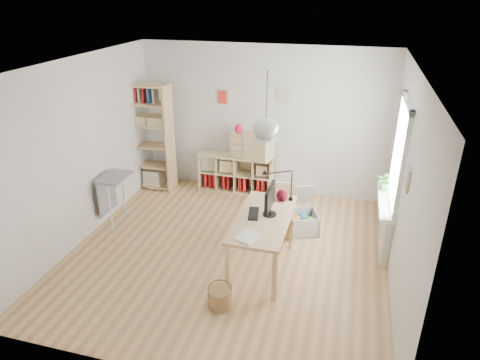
% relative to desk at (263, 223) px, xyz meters
% --- Properties ---
extents(ground, '(4.50, 4.50, 0.00)m').
position_rel_desk_xyz_m(ground, '(-0.55, 0.15, -0.66)').
color(ground, tan).
rests_on(ground, ground).
extents(room_shell, '(4.50, 4.50, 4.50)m').
position_rel_desk_xyz_m(room_shell, '(-0.00, 0.00, 1.34)').
color(room_shell, white).
rests_on(room_shell, ground).
extents(window_unit, '(0.07, 1.16, 1.46)m').
position_rel_desk_xyz_m(window_unit, '(1.68, 0.75, 0.89)').
color(window_unit, white).
rests_on(window_unit, ground).
extents(radiator, '(0.10, 0.80, 0.80)m').
position_rel_desk_xyz_m(radiator, '(1.64, 0.75, -0.26)').
color(radiator, silver).
rests_on(radiator, ground).
extents(windowsill, '(0.22, 1.20, 0.06)m').
position_rel_desk_xyz_m(windowsill, '(1.59, 0.75, 0.17)').
color(windowsill, white).
rests_on(windowsill, radiator).
extents(desk, '(0.70, 1.50, 0.75)m').
position_rel_desk_xyz_m(desk, '(0.00, 0.00, 0.00)').
color(desk, '#E2B382').
rests_on(desk, ground).
extents(cube_shelf, '(1.40, 0.38, 0.72)m').
position_rel_desk_xyz_m(cube_shelf, '(-1.02, 2.23, -0.36)').
color(cube_shelf, beige).
rests_on(cube_shelf, ground).
extents(tall_bookshelf, '(0.80, 0.38, 2.00)m').
position_rel_desk_xyz_m(tall_bookshelf, '(-2.59, 1.95, 0.43)').
color(tall_bookshelf, '#E2B382').
rests_on(tall_bookshelf, ground).
extents(side_table, '(0.40, 0.55, 0.85)m').
position_rel_desk_xyz_m(side_table, '(-2.59, 0.50, 0.01)').
color(side_table, gray).
rests_on(side_table, ground).
extents(chair, '(0.47, 0.47, 0.89)m').
position_rel_desk_xyz_m(chair, '(0.11, 0.72, -0.15)').
color(chair, gray).
rests_on(chair, ground).
extents(wicker_basket, '(0.29, 0.29, 0.40)m').
position_rel_desk_xyz_m(wicker_basket, '(-0.31, -0.98, -0.53)').
color(wicker_basket, olive).
rests_on(wicker_basket, ground).
extents(storage_chest, '(0.84, 0.89, 0.67)m').
position_rel_desk_xyz_m(storage_chest, '(0.32, 1.05, -0.44)').
color(storage_chest, '#B2B3AE').
rests_on(storage_chest, ground).
extents(monitor, '(0.19, 0.48, 0.42)m').
position_rel_desk_xyz_m(monitor, '(0.06, 0.09, 0.33)').
color(monitor, black).
rests_on(monitor, desk).
extents(keyboard, '(0.20, 0.38, 0.02)m').
position_rel_desk_xyz_m(keyboard, '(-0.15, 0.05, 0.10)').
color(keyboard, black).
rests_on(keyboard, desk).
extents(task_lamp, '(0.44, 0.16, 0.47)m').
position_rel_desk_xyz_m(task_lamp, '(0.06, 0.54, 0.41)').
color(task_lamp, black).
rests_on(task_lamp, desk).
extents(yarn_ball, '(0.17, 0.17, 0.17)m').
position_rel_desk_xyz_m(yarn_ball, '(0.15, 0.54, 0.18)').
color(yarn_ball, '#500A18').
rests_on(yarn_ball, desk).
extents(paper_tray, '(0.31, 0.34, 0.03)m').
position_rel_desk_xyz_m(paper_tray, '(-0.08, -0.56, 0.11)').
color(paper_tray, white).
rests_on(paper_tray, desk).
extents(drawer_chest, '(0.83, 0.55, 0.44)m').
position_rel_desk_xyz_m(drawer_chest, '(-0.71, 2.19, 0.28)').
color(drawer_chest, beige).
rests_on(drawer_chest, cube_shelf).
extents(red_vase, '(0.14, 0.14, 0.17)m').
position_rel_desk_xyz_m(red_vase, '(-0.95, 2.19, 0.58)').
color(red_vase, '#A70D24').
rests_on(red_vase, drawer_chest).
extents(potted_plant, '(0.31, 0.28, 0.29)m').
position_rel_desk_xyz_m(potted_plant, '(1.57, 1.08, 0.35)').
color(potted_plant, '#2D6425').
rests_on(potted_plant, windowsill).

